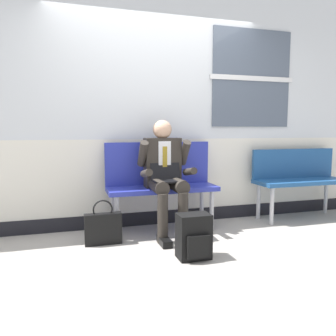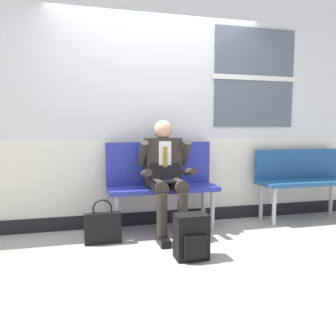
% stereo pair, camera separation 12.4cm
% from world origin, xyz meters
% --- Properties ---
extents(ground_plane, '(18.00, 18.00, 0.00)m').
position_xyz_m(ground_plane, '(0.00, 0.00, 0.00)').
color(ground_plane, '#9E9991').
extents(station_wall, '(6.86, 0.17, 2.93)m').
position_xyz_m(station_wall, '(0.01, 0.70, 1.45)').
color(station_wall, silver).
rests_on(station_wall, ground).
extents(bench_with_person, '(1.25, 0.42, 1.01)m').
position_xyz_m(bench_with_person, '(-0.01, 0.43, 0.59)').
color(bench_with_person, '#28339E').
rests_on(bench_with_person, ground).
extents(bench_empty, '(1.22, 0.42, 0.90)m').
position_xyz_m(bench_empty, '(1.86, 0.41, 0.55)').
color(bench_empty, navy).
rests_on(bench_empty, ground).
extents(person_seated, '(0.57, 0.70, 1.27)m').
position_xyz_m(person_seated, '(-0.01, 0.22, 0.68)').
color(person_seated, '#2D2823').
rests_on(person_seated, ground).
extents(backpack, '(0.29, 0.24, 0.41)m').
position_xyz_m(backpack, '(0.03, -0.53, 0.20)').
color(backpack, black).
rests_on(backpack, ground).
extents(handbag, '(0.37, 0.10, 0.46)m').
position_xyz_m(handbag, '(-0.71, 0.08, 0.17)').
color(handbag, black).
rests_on(handbag, ground).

